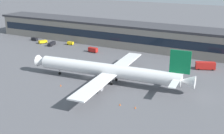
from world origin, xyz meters
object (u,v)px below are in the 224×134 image
at_px(traffic_cone_0, 61,85).
at_px(traffic_cone_1, 120,104).
at_px(crew_van, 93,50).
at_px(follow_me_car, 35,39).
at_px(fuel_truck, 206,65).
at_px(belt_loader, 52,44).
at_px(airliner, 109,71).
at_px(traffic_cone_2, 135,107).
at_px(baggage_tug, 70,43).
at_px(pushback_tractor, 43,42).
at_px(traffic_cone_3, 99,87).

xyz_separation_m(traffic_cone_0, traffic_cone_1, (27.17, -4.19, 0.01)).
relative_size(crew_van, traffic_cone_1, 8.44).
bearing_deg(follow_me_car, fuel_truck, -3.87).
bearing_deg(follow_me_car, crew_van, -7.66).
xyz_separation_m(follow_me_car, belt_loader, (17.57, -5.04, 0.06)).
bearing_deg(fuel_truck, belt_loader, 178.62).
distance_m(crew_van, traffic_cone_1, 66.01).
relative_size(airliner, follow_me_car, 14.38).
height_order(crew_van, traffic_cone_2, crew_van).
distance_m(belt_loader, traffic_cone_2, 92.19).
bearing_deg(baggage_tug, crew_van, -21.03).
height_order(airliner, crew_van, airliner).
height_order(traffic_cone_0, traffic_cone_2, traffic_cone_2).
bearing_deg(traffic_cone_2, airliner, 138.46).
height_order(baggage_tug, traffic_cone_1, baggage_tug).
distance_m(belt_loader, fuel_truck, 88.11).
xyz_separation_m(baggage_tug, belt_loader, (-8.80, -6.56, 0.07)).
bearing_deg(crew_van, belt_loader, 177.57).
relative_size(pushback_tractor, traffic_cone_2, 8.34).
bearing_deg(fuel_truck, airliner, -131.64).
xyz_separation_m(crew_van, pushback_tractor, (-37.30, 3.23, -0.41)).
xyz_separation_m(follow_me_car, baggage_tug, (26.36, 1.52, -0.00)).
xyz_separation_m(traffic_cone_1, traffic_cone_3, (-13.76, 9.63, -0.02)).
distance_m(baggage_tug, traffic_cone_3, 68.99).
bearing_deg(belt_loader, follow_me_car, 164.01).
relative_size(airliner, baggage_tug, 17.24).
distance_m(traffic_cone_0, traffic_cone_2, 32.64).
bearing_deg(airliner, traffic_cone_2, -41.54).
xyz_separation_m(airliner, pushback_tractor, (-66.36, 37.82, -3.80)).
relative_size(follow_me_car, traffic_cone_3, 7.59).
height_order(airliner, traffic_cone_2, airliner).
distance_m(follow_me_car, crew_van, 47.05).
xyz_separation_m(airliner, baggage_tug, (-49.32, 42.39, -3.77)).
bearing_deg(baggage_tug, belt_loader, -143.29).
distance_m(crew_van, pushback_tractor, 37.45).
bearing_deg(fuel_truck, follow_me_car, 176.13).
height_order(follow_me_car, traffic_cone_3, follow_me_car).
bearing_deg(traffic_cone_0, belt_loader, 132.36).
bearing_deg(pushback_tractor, crew_van, -4.94).
height_order(follow_me_car, pushback_tractor, follow_me_car).
height_order(baggage_tug, traffic_cone_2, baggage_tug).
distance_m(airliner, traffic_cone_3, 8.20).
bearing_deg(airliner, belt_loader, 148.34).
bearing_deg(crew_van, baggage_tug, 158.97).
bearing_deg(airliner, fuel_truck, 48.36).
height_order(airliner, belt_loader, airliner).
distance_m(traffic_cone_1, traffic_cone_3, 16.79).
xyz_separation_m(pushback_tractor, traffic_cone_3, (65.45, -44.59, -0.75)).
relative_size(traffic_cone_1, traffic_cone_3, 1.06).
xyz_separation_m(baggage_tug, fuel_truck, (79.28, -8.68, 0.80)).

